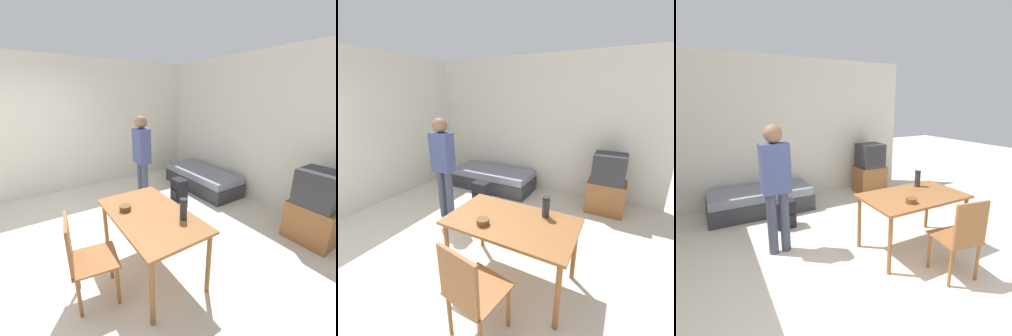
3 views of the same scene
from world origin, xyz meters
The scene contains 11 objects.
ground_plane centered at (0.00, 0.00, 0.00)m, with size 20.00×20.00×0.00m, color beige.
wall_back centered at (0.00, 3.72, 1.35)m, with size 5.25×0.06×2.70m.
wall_left centered at (-2.16, 1.84, 1.35)m, with size 0.06×4.69×2.70m.
daybed centered at (-0.58, 3.23, 0.21)m, with size 1.73×0.75×0.42m.
tv centered at (1.69, 3.24, 0.49)m, with size 0.61×0.46×1.04m.
dining_table centered at (0.94, 1.11, 0.65)m, with size 1.32×0.77×0.74m.
wooden_chair centered at (0.95, 0.36, 0.52)m, with size 0.49×0.49×0.93m.
person_standing centered at (-0.63, 1.81, 0.95)m, with size 0.34×0.22×1.64m.
thermos_flask centered at (1.22, 1.34, 0.86)m, with size 0.08×0.08×0.23m.
mate_bowl centered at (0.72, 0.91, 0.77)m, with size 0.13×0.13×0.06m.
backpack centered at (-0.38, 2.46, 0.21)m, with size 0.29×0.24×0.43m.
Camera 2 is at (1.84, -0.70, 1.97)m, focal length 24.00 mm.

